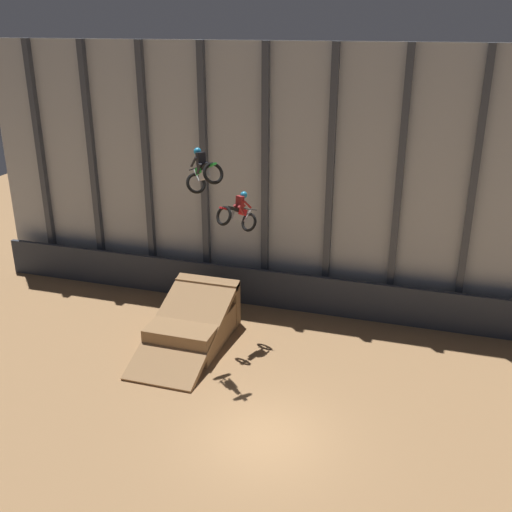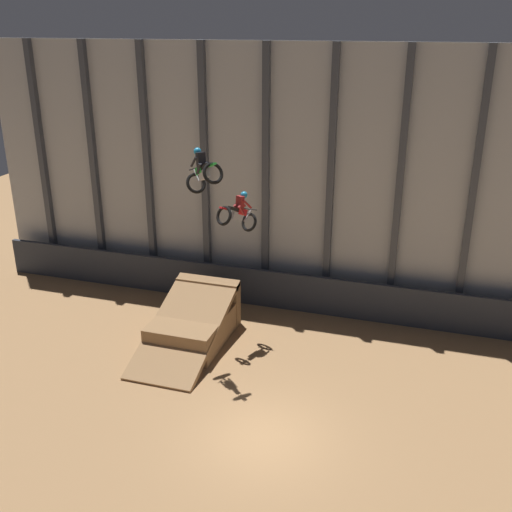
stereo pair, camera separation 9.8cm
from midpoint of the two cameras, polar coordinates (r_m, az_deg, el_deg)
name	(u,v)px [view 2 (the right image)]	position (r m, az deg, el deg)	size (l,w,h in m)	color
ground_plane	(263,438)	(19.09, 0.85, -16.93)	(60.00, 60.00, 0.00)	#9E754C
arena_back_wall	(331,184)	(25.04, 7.27, 6.80)	(32.00, 0.40, 11.14)	#ADB2B7
lower_barrier	(322,296)	(25.90, 6.45, -3.77)	(31.36, 0.20, 1.71)	#2D333D
dirt_ramp	(194,323)	(23.99, -5.76, -6.34)	(2.68, 5.38, 2.08)	#966F48
rider_bike_left_air	(203,172)	(20.27, -4.95, 8.01)	(1.75, 1.64, 1.67)	black
rider_bike_right_air	(238,213)	(22.29, -1.58, 4.11)	(1.41, 1.82, 1.66)	black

